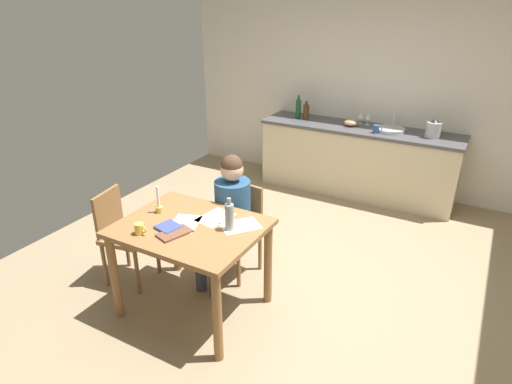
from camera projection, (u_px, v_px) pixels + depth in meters
name	position (u px, v px, depth m)	size (l,w,h in m)	color
ground_plane	(281.00, 278.00, 4.16)	(5.20, 5.20, 0.04)	#937F60
wall_back	(371.00, 90.00, 5.68)	(5.20, 0.12, 2.60)	silver
kitchen_counter	(357.00, 160.00, 5.74)	(2.53, 0.64, 0.90)	beige
dining_table	(191.00, 240.00, 3.47)	(1.10, 0.88, 0.80)	olive
chair_at_table	(239.00, 225.00, 4.08)	(0.44, 0.44, 0.85)	olive
person_seated	(228.00, 212.00, 3.88)	(0.36, 0.61, 1.19)	navy
chair_side_empty	(122.00, 232.00, 3.94)	(0.46, 0.46, 0.87)	olive
coffee_mug	(140.00, 229.00, 3.28)	(0.11, 0.07, 0.09)	#F2CC4C
candlestick	(159.00, 205.00, 3.59)	(0.06, 0.06, 0.23)	gold
book_magazine	(175.00, 233.00, 3.29)	(0.15, 0.25, 0.02)	brown
book_cookery	(169.00, 227.00, 3.37)	(0.17, 0.16, 0.02)	#3B4583
paper_letter	(215.00, 217.00, 3.54)	(0.21, 0.30, 0.00)	white
paper_bill	(185.00, 223.00, 3.44)	(0.21, 0.30, 0.00)	white
paper_envelope	(240.00, 226.00, 3.41)	(0.21, 0.30, 0.00)	white
wine_bottle_on_table	(229.00, 216.00, 3.31)	(0.07, 0.07, 0.26)	#8C999E
sink_unit	(390.00, 129.00, 5.39)	(0.36, 0.36, 0.24)	#B2B7BC
bottle_oil	(298.00, 109.00, 5.90)	(0.07, 0.07, 0.31)	#194C23
bottle_vinegar	(306.00, 111.00, 5.88)	(0.08, 0.08, 0.24)	#593319
mixing_bowl	(351.00, 123.00, 5.60)	(0.18, 0.18, 0.08)	tan
stovetop_kettle	(434.00, 129.00, 5.13)	(0.18, 0.18, 0.22)	#B7BABF
wine_glass_near_sink	(368.00, 117.00, 5.61)	(0.07, 0.07, 0.15)	silver
wine_glass_by_kettle	(361.00, 116.00, 5.65)	(0.07, 0.07, 0.15)	silver
teacup_on_counter	(376.00, 129.00, 5.31)	(0.11, 0.07, 0.10)	#33598C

